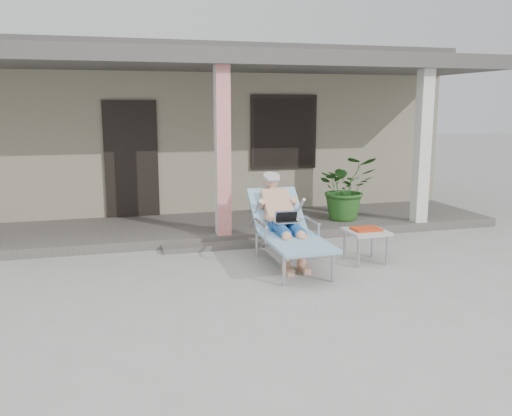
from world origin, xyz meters
name	(u,v)px	position (x,y,z in m)	size (l,w,h in m)	color
ground	(261,286)	(0.00, 0.00, 0.00)	(60.00, 60.00, 0.00)	#9E9E99
house	(183,127)	(0.00, 6.50, 1.67)	(10.40, 5.40, 3.30)	gray
porch_deck	(213,227)	(0.00, 3.00, 0.07)	(10.00, 2.00, 0.15)	#605B56
porch_overhang	(211,66)	(0.00, 2.95, 2.79)	(10.00, 2.30, 2.85)	silver
porch_step	(228,245)	(0.00, 1.85, 0.04)	(2.00, 0.30, 0.07)	#605B56
lounger	(286,207)	(0.60, 0.87, 0.79)	(0.77, 1.98, 1.28)	#B7B7BC
side_table	(366,233)	(1.70, 0.60, 0.41)	(0.55, 0.55, 0.49)	#B5B5B0
potted_palm	(346,188)	(2.35, 2.68, 0.72)	(1.03, 0.89, 1.14)	#26591E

